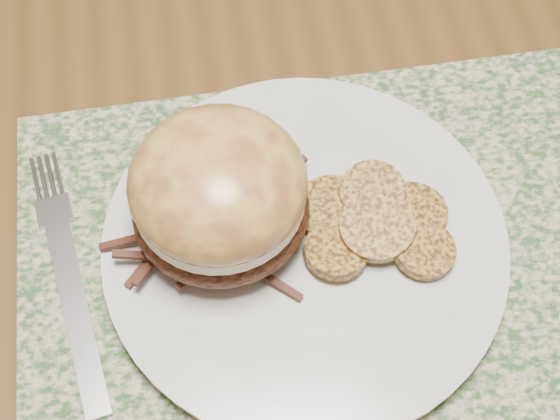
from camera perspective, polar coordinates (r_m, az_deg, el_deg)
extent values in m
plane|color=brown|center=(1.33, 14.73, -13.60)|extent=(3.50, 3.50, 0.00)
cube|color=#33572C|center=(0.54, 5.06, -4.39)|extent=(0.45, 0.33, 0.00)
cylinder|color=silver|center=(0.53, 1.82, -2.50)|extent=(0.26, 0.26, 0.02)
ellipsoid|color=black|center=(0.51, -4.33, 0.00)|extent=(0.12, 0.11, 0.05)
cylinder|color=beige|center=(0.49, -4.50, 1.31)|extent=(0.11, 0.11, 0.01)
ellipsoid|color=#B98D3C|center=(0.48, -4.60, 2.02)|extent=(0.11, 0.11, 0.06)
cylinder|color=#AB8332|center=(0.53, 3.87, 0.04)|extent=(0.06, 0.06, 0.01)
cylinder|color=#AB8332|center=(0.54, 6.76, 1.37)|extent=(0.05, 0.05, 0.02)
cylinder|color=#AB8332|center=(0.54, 9.48, -0.32)|extent=(0.05, 0.05, 0.02)
cylinder|color=#AB8332|center=(0.52, 4.12, -3.02)|extent=(0.06, 0.06, 0.02)
cylinder|color=#AB8332|center=(0.52, 7.15, -1.17)|extent=(0.07, 0.07, 0.02)
cylinder|color=#AB8332|center=(0.52, 10.51, -2.87)|extent=(0.05, 0.05, 0.01)
cube|color=#B4B5BC|center=(0.54, -14.62, -7.43)|extent=(0.04, 0.14, 0.00)
cube|color=#B4B5BC|center=(0.58, -16.18, -0.07)|extent=(0.03, 0.03, 0.00)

